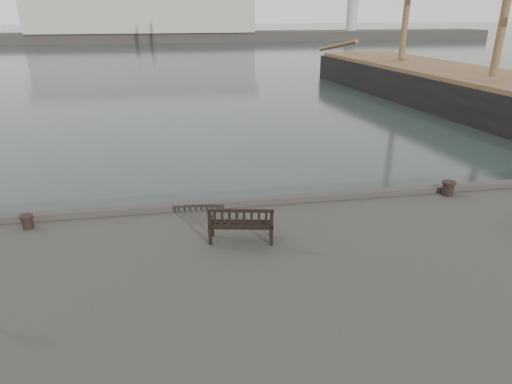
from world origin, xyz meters
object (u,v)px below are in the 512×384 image
(bench, at_px, (241,230))
(bollard_right, at_px, (448,188))
(bollard_left, at_px, (27,222))
(tall_ship_main, at_px, (487,103))

(bench, distance_m, bollard_right, 7.19)
(bollard_left, distance_m, tall_ship_main, 31.21)
(bench, distance_m, bollard_left, 5.87)
(bench, height_order, bollard_right, bench)
(bollard_right, bearing_deg, bench, -164.65)
(bollard_left, height_order, bollard_right, bollard_right)
(bollard_right, distance_m, tall_ship_main, 21.71)
(bench, bearing_deg, tall_ship_main, 53.63)
(tall_ship_main, bearing_deg, bollard_left, -154.49)
(bollard_right, height_order, tall_ship_main, tall_ship_main)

